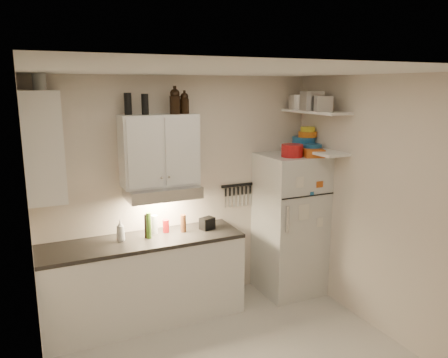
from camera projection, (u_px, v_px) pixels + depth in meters
name	position (u px, v px, depth m)	size (l,w,h in m)	color
ceiling	(244.00, 70.00, 3.36)	(3.20, 3.00, 0.02)	white
back_wall	(182.00, 192.00, 4.97)	(3.20, 0.02, 2.60)	beige
left_wall	(32.00, 264.00, 2.97)	(0.02, 3.00, 2.60)	beige
right_wall	(387.00, 209.00, 4.30)	(0.02, 3.00, 2.60)	beige
base_cabinet	(144.00, 282.00, 4.65)	(2.10, 0.60, 0.88)	white
countertop	(143.00, 241.00, 4.55)	(2.10, 0.62, 0.04)	black
upper_cabinet	(159.00, 150.00, 4.58)	(0.80, 0.33, 0.75)	white
side_cabinet	(42.00, 146.00, 3.97)	(0.33, 0.55, 1.00)	white
range_hood	(162.00, 192.00, 4.62)	(0.76, 0.46, 0.12)	silver
fridge	(290.00, 224.00, 5.27)	(0.70, 0.68, 1.70)	silver
shelf_hi	(315.00, 112.00, 4.95)	(0.30, 0.95, 0.03)	white
shelf_lo	(313.00, 150.00, 5.04)	(0.30, 0.95, 0.03)	white
knife_strip	(237.00, 185.00, 5.23)	(0.42, 0.02, 0.03)	black
dutch_oven	(292.00, 151.00, 4.93)	(0.25, 0.25, 0.14)	#A71314
book_stack	(312.00, 153.00, 4.96)	(0.21, 0.27, 0.09)	#C15618
spice_jar	(305.00, 152.00, 5.03)	(0.05, 0.05, 0.09)	silver
stock_pot	(298.00, 102.00, 5.16)	(0.24, 0.24, 0.17)	silver
tin_a	(312.00, 101.00, 4.89)	(0.21, 0.19, 0.21)	#AAAAAD
tin_b	(323.00, 104.00, 4.68)	(0.17, 0.17, 0.17)	#AAAAAD
bowl_teal	(304.00, 141.00, 5.26)	(0.28, 0.28, 0.11)	#185488
bowl_orange	(308.00, 134.00, 5.23)	(0.22, 0.22, 0.07)	#CD6313
bowl_yellow	(308.00, 129.00, 5.21)	(0.17, 0.17, 0.06)	gold
plates	(312.00, 146.00, 5.03)	(0.22, 0.22, 0.06)	#185488
growler_a	(175.00, 101.00, 4.51)	(0.11, 0.11, 0.27)	black
growler_b	(184.00, 103.00, 4.57)	(0.09, 0.09, 0.22)	black
thermos_a	(145.00, 104.00, 4.42)	(0.07, 0.07, 0.21)	black
thermos_b	(128.00, 104.00, 4.40)	(0.08, 0.08, 0.22)	black
side_jar	(39.00, 81.00, 3.97)	(0.12, 0.12, 0.16)	silver
soap_bottle	(120.00, 229.00, 4.47)	(0.10, 0.10, 0.26)	white
pepper_mill	(183.00, 223.00, 4.76)	(0.06, 0.06, 0.19)	#59311A
oil_bottle	(149.00, 226.00, 4.55)	(0.05, 0.05, 0.28)	#3C6318
vinegar_bottle	(147.00, 226.00, 4.58)	(0.05, 0.05, 0.25)	black
clear_bottle	(155.00, 224.00, 4.71)	(0.07, 0.07, 0.20)	silver
red_jar	(166.00, 226.00, 4.76)	(0.07, 0.07, 0.14)	#A71314
caddy	(207.00, 223.00, 4.87)	(0.15, 0.11, 0.13)	black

